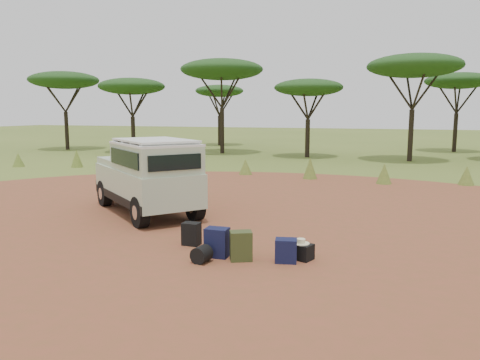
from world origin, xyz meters
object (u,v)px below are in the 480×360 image
(backpack_black, at_px, (191,234))
(duffel_navy, at_px, (286,251))
(walking_staff, at_px, (113,184))
(backpack_olive, at_px, (241,246))
(hard_case, at_px, (301,252))
(backpack_navy, at_px, (217,243))
(safari_vehicle, at_px, (148,178))

(backpack_black, distance_m, duffel_navy, 2.21)
(walking_staff, bearing_deg, backpack_olive, -72.81)
(duffel_navy, relative_size, hard_case, 1.03)
(backpack_olive, height_order, hard_case, backpack_olive)
(walking_staff, height_order, backpack_olive, walking_staff)
(walking_staff, bearing_deg, duffel_navy, -67.72)
(duffel_navy, height_order, hard_case, duffel_navy)
(backpack_black, bearing_deg, duffel_navy, -11.28)
(backpack_navy, xyz_separation_m, hard_case, (1.57, 0.39, -0.13))
(backpack_navy, height_order, duffel_navy, backpack_navy)
(safari_vehicle, xyz_separation_m, walking_staff, (-1.39, 0.37, -0.32))
(backpack_black, distance_m, hard_case, 2.39)
(walking_staff, relative_size, backpack_olive, 2.58)
(walking_staff, relative_size, hard_case, 3.35)
(backpack_navy, relative_size, duffel_navy, 1.28)
(backpack_black, bearing_deg, backpack_olive, -24.67)
(safari_vehicle, bearing_deg, walking_staff, -155.50)
(hard_case, bearing_deg, backpack_olive, -137.29)
(safari_vehicle, height_order, hard_case, safari_vehicle)
(backpack_navy, relative_size, hard_case, 1.31)
(safari_vehicle, xyz_separation_m, hard_case, (4.84, -2.61, -0.85))
(walking_staff, relative_size, backpack_navy, 2.55)
(backpack_olive, bearing_deg, backpack_black, 129.21)
(backpack_navy, xyz_separation_m, backpack_olive, (0.51, -0.06, -0.00))
(duffel_navy, bearing_deg, backpack_black, 156.31)
(backpack_black, relative_size, backpack_olive, 0.86)
(backpack_black, bearing_deg, backpack_navy, -34.23)
(hard_case, bearing_deg, walking_staff, 174.26)
(backpack_navy, xyz_separation_m, duffel_navy, (1.34, 0.12, -0.06))
(walking_staff, xyz_separation_m, hard_case, (6.23, -2.98, -0.54))
(hard_case, bearing_deg, backpack_black, -164.38)
(backpack_black, height_order, backpack_olive, backpack_olive)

